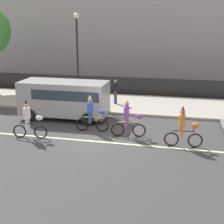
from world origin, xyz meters
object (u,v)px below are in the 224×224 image
object	(u,v)px
parade_cyclist_orange	(184,129)
street_lamp_post	(77,45)
parade_cyclist_zebra	(30,122)
parade_cyclist_purple	(129,120)
pedestrian_onlooker	(116,91)
parked_van_grey	(65,97)
parade_cyclist_cobalt	(92,116)

from	to	relation	value
parade_cyclist_orange	street_lamp_post	xyz separation A→B (m)	(-7.22, 6.64, 3.15)
parade_cyclist_zebra	parade_cyclist_orange	bearing A→B (deg)	4.34
parade_cyclist_purple	pedestrian_onlooker	size ratio (longest dim) A/B	1.19
parade_cyclist_orange	parked_van_grey	xyz separation A→B (m)	(-6.74, 2.93, 0.44)
parade_cyclist_orange	street_lamp_post	size ratio (longest dim) A/B	0.33
parade_cyclist_zebra	parade_cyclist_purple	distance (m)	4.78
street_lamp_post	pedestrian_onlooker	distance (m)	4.03
parade_cyclist_zebra	pedestrian_onlooker	size ratio (longest dim) A/B	1.19
parade_cyclist_purple	parade_cyclist_orange	distance (m)	2.75
street_lamp_post	parade_cyclist_orange	bearing A→B (deg)	-42.60
parade_cyclist_cobalt	parade_cyclist_zebra	bearing A→B (deg)	-147.83
parade_cyclist_orange	parked_van_grey	distance (m)	7.37
parade_cyclist_zebra	parade_cyclist_purple	world-z (taller)	same
parked_van_grey	pedestrian_onlooker	size ratio (longest dim) A/B	3.09
parade_cyclist_zebra	parade_cyclist_orange	distance (m)	7.27
parade_cyclist_zebra	parade_cyclist_cobalt	xyz separation A→B (m)	(2.65, 1.66, 0.00)
parade_cyclist_cobalt	parade_cyclist_purple	world-z (taller)	same
street_lamp_post	pedestrian_onlooker	size ratio (longest dim) A/B	3.62
parade_cyclist_cobalt	street_lamp_post	xyz separation A→B (m)	(-2.62, 5.52, 3.15)
parade_cyclist_purple	street_lamp_post	xyz separation A→B (m)	(-4.58, 5.90, 3.15)
parade_cyclist_zebra	parade_cyclist_orange	xyz separation A→B (m)	(7.24, 0.55, 0.00)
parade_cyclist_purple	parked_van_grey	xyz separation A→B (m)	(-4.10, 2.19, 0.44)
street_lamp_post	parade_cyclist_zebra	bearing A→B (deg)	-90.20
street_lamp_post	pedestrian_onlooker	bearing A→B (deg)	-6.25
parade_cyclist_cobalt	parked_van_grey	bearing A→B (deg)	139.68
parade_cyclist_cobalt	street_lamp_post	world-z (taller)	street_lamp_post
parade_cyclist_zebra	street_lamp_post	xyz separation A→B (m)	(0.03, 7.19, 3.15)
parade_cyclist_orange	parked_van_grey	size ratio (longest dim) A/B	0.38
street_lamp_post	pedestrian_onlooker	world-z (taller)	street_lamp_post
parade_cyclist_zebra	pedestrian_onlooker	bearing A→B (deg)	68.43
parade_cyclist_purple	street_lamp_post	bearing A→B (deg)	127.80
parade_cyclist_purple	parked_van_grey	world-z (taller)	parked_van_grey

